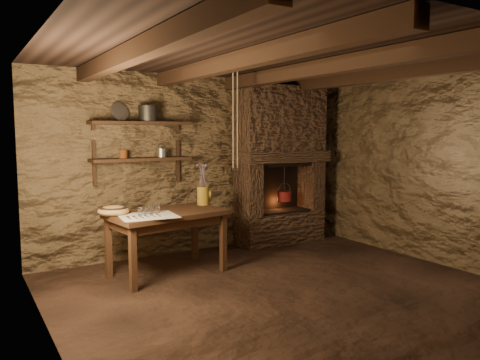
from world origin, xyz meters
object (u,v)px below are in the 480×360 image
iron_stockpot (148,114)px  red_pot (284,195)px  stoneware_jug (203,187)px  wooden_bowl (113,211)px  work_table (167,241)px

iron_stockpot → red_pot: 2.35m
stoneware_jug → iron_stockpot: bearing=159.6°
wooden_bowl → red_pot: bearing=9.7°
stoneware_jug → work_table: bearing=-138.2°
wooden_bowl → stoneware_jug: bearing=5.7°
work_table → iron_stockpot: bearing=77.8°
work_table → stoneware_jug: bearing=13.3°
work_table → iron_stockpot: (0.05, 0.69, 1.46)m
work_table → red_pot: size_ratio=2.55×
wooden_bowl → red_pot: red_pot is taller
stoneware_jug → wooden_bowl: 1.18m
stoneware_jug → iron_stockpot: size_ratio=2.20×
work_table → stoneware_jug: 0.84m
stoneware_jug → wooden_bowl: (-1.16, -0.12, -0.18)m
work_table → iron_stockpot: iron_stockpot is taller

